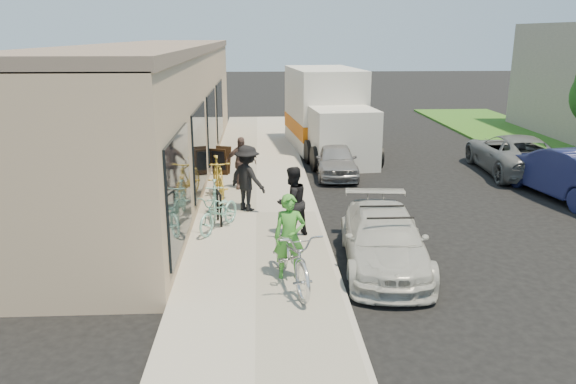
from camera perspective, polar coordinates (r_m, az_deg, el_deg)
name	(u,v)px	position (r m, az deg, el deg)	size (l,w,h in m)	color
ground	(353,262)	(11.73, 6.64, -7.12)	(120.00, 120.00, 0.00)	black
sidewalk	(256,215)	(14.35, -3.23, -2.37)	(3.00, 34.00, 0.15)	#A09B90
curb	(317,215)	(14.43, 2.94, -2.31)	(0.12, 34.00, 0.13)	#9F9991
storefront	(157,110)	(19.08, -13.16, 8.11)	(3.60, 20.00, 4.22)	tan
bike_rack	(219,204)	(13.44, -7.02, -1.27)	(0.17, 0.55, 0.79)	black
sandwich_board	(221,161)	(18.22, -6.84, 3.18)	(0.68, 0.69, 0.87)	black
sedan_white	(384,240)	(11.43, 9.73, -4.79)	(1.96, 4.07, 1.18)	#B8B8B4
sedan_silver	(335,160)	(18.54, 4.82, 3.31)	(1.30, 3.23, 1.10)	gray
moving_truck	(327,116)	(22.21, 3.99, 7.72)	(3.11, 6.78, 3.23)	silver
far_car_blue	(567,172)	(17.81, 26.52, 1.80)	(1.58, 4.52, 1.49)	#181E4A
far_car_gray	(514,154)	(20.34, 21.93, 3.64)	(2.18, 4.73, 1.31)	slate
tandem_bike	(292,256)	(10.10, 0.44, -6.48)	(0.75, 2.16, 1.13)	silver
woman_rider	(289,237)	(10.34, 0.15, -4.56)	(0.58, 0.38, 1.60)	green
man_standing	(292,202)	(12.44, 0.41, -1.01)	(0.78, 0.60, 1.60)	black
cruiser_bike_a	(215,199)	(13.99, -7.46, -0.74)	(0.42, 1.48, 0.89)	#89CCBD
cruiser_bike_b	(219,212)	(13.04, -7.01, -2.03)	(0.57, 1.63, 0.86)	#89CCBD
cruiser_bike_c	(218,178)	(15.49, -7.10, 1.39)	(0.54, 1.90, 1.14)	gold
bystander_a	(247,178)	(14.32, -4.15, 1.42)	(1.09, 0.63, 1.69)	black
bystander_b	(241,163)	(16.42, -4.80, 2.98)	(0.90, 0.37, 1.53)	brown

